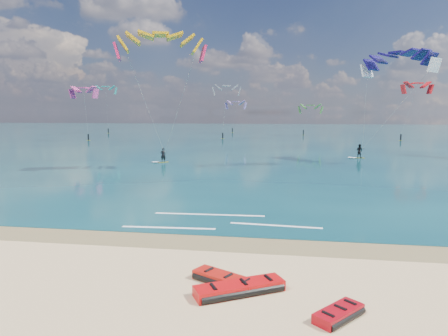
# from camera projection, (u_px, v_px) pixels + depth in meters

# --- Properties ---
(ground) EXTENTS (320.00, 320.00, 0.00)m
(ground) POSITION_uv_depth(u_px,v_px,m) (240.00, 157.00, 55.89)
(ground) COLOR tan
(ground) RESTS_ON ground
(wet_sand_strip) EXTENTS (320.00, 2.40, 0.01)m
(wet_sand_strip) POSITION_uv_depth(u_px,v_px,m) (159.00, 240.00, 19.65)
(wet_sand_strip) COLOR olive
(wet_sand_strip) RESTS_ON ground
(sea) EXTENTS (320.00, 200.00, 0.04)m
(sea) POSITION_uv_depth(u_px,v_px,m) (264.00, 134.00, 118.57)
(sea) COLOR #0B3340
(sea) RESTS_ON ground
(packed_kite_left) EXTENTS (3.56, 2.72, 0.44)m
(packed_kite_left) POSITION_uv_depth(u_px,v_px,m) (239.00, 293.00, 13.88)
(packed_kite_left) COLOR red
(packed_kite_left) RESTS_ON ground
(packed_kite_mid) EXTENTS (2.98, 2.32, 0.40)m
(packed_kite_mid) POSITION_uv_depth(u_px,v_px,m) (225.00, 284.00, 14.61)
(packed_kite_mid) COLOR red
(packed_kite_mid) RESTS_ON ground
(packed_kite_right) EXTENTS (2.06, 2.14, 0.37)m
(packed_kite_right) POSITION_uv_depth(u_px,v_px,m) (338.00, 318.00, 12.18)
(packed_kite_right) COLOR #A50711
(packed_kite_right) RESTS_ON ground
(kitesurfer_main) EXTENTS (10.49, 10.90, 15.88)m
(kitesurfer_main) POSITION_uv_depth(u_px,v_px,m) (162.00, 96.00, 44.53)
(kitesurfer_main) COLOR gold
(kitesurfer_main) RESTS_ON sea
(kitesurfer_far) EXTENTS (10.78, 8.97, 15.28)m
(kitesurfer_far) POSITION_uv_depth(u_px,v_px,m) (380.00, 98.00, 50.91)
(kitesurfer_far) COLOR yellow
(kitesurfer_far) RESTS_ON sea
(shoreline_foam) EXTENTS (10.86, 3.60, 0.01)m
(shoreline_foam) POSITION_uv_depth(u_px,v_px,m) (217.00, 221.00, 22.85)
(shoreline_foam) COLOR white
(shoreline_foam) RESTS_ON ground
(distant_kites) EXTENTS (84.35, 41.16, 13.59)m
(distant_kites) POSITION_uv_depth(u_px,v_px,m) (219.00, 115.00, 98.97)
(distant_kites) COLOR gray
(distant_kites) RESTS_ON ground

